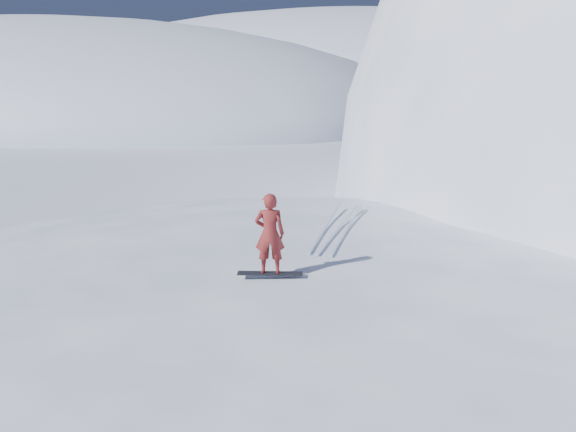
% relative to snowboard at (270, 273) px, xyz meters
% --- Properties ---
extents(ground, '(400.00, 400.00, 0.00)m').
position_rel_snowboard_xyz_m(ground, '(1.85, 0.17, -2.41)').
color(ground, white).
rests_on(ground, ground).
extents(near_ridge, '(36.00, 28.00, 4.80)m').
position_rel_snowboard_xyz_m(near_ridge, '(2.85, 3.17, -2.41)').
color(near_ridge, white).
rests_on(near_ridge, ground).
extents(far_ridge_a, '(120.00, 70.00, 28.00)m').
position_rel_snowboard_xyz_m(far_ridge_a, '(-68.15, 60.17, -2.41)').
color(far_ridge_a, white).
rests_on(far_ridge_a, ground).
extents(far_ridge_c, '(140.00, 90.00, 36.00)m').
position_rel_snowboard_xyz_m(far_ridge_c, '(-38.15, 110.17, -2.41)').
color(far_ridge_c, white).
rests_on(far_ridge_c, ground).
extents(wind_bumps, '(16.00, 14.40, 1.00)m').
position_rel_snowboard_xyz_m(wind_bumps, '(1.29, 2.29, -2.41)').
color(wind_bumps, white).
rests_on(wind_bumps, ground).
extents(snowboard, '(1.44, 0.77, 0.02)m').
position_rel_snowboard_xyz_m(snowboard, '(0.00, 0.00, 0.00)').
color(snowboard, black).
rests_on(snowboard, near_ridge).
extents(snowboarder, '(0.76, 0.64, 1.79)m').
position_rel_snowboard_xyz_m(snowboarder, '(0.00, 0.00, 0.91)').
color(snowboarder, maroon).
rests_on(snowboarder, snowboard).
extents(board_tracks, '(1.85, 5.95, 0.04)m').
position_rel_snowboard_xyz_m(board_tracks, '(-0.05, 4.73, 0.01)').
color(board_tracks, silver).
rests_on(board_tracks, ground).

